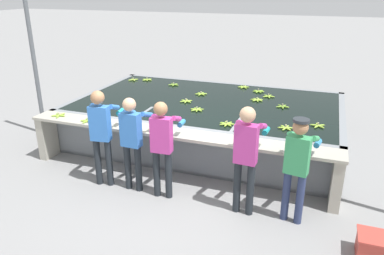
{
  "coord_description": "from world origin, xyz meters",
  "views": [
    {
      "loc": [
        2.32,
        -5.19,
        3.21
      ],
      "look_at": [
        0.0,
        1.18,
        0.62
      ],
      "focal_mm": 35.0,
      "sensor_mm": 36.0,
      "label": 1
    }
  ],
  "objects": [
    {
      "name": "knife_0",
      "position": [
        -0.28,
        0.2,
        0.9
      ],
      "size": [
        0.22,
        0.31,
        0.02
      ],
      "color": "silver",
      "rests_on": "work_ledge"
    },
    {
      "name": "crate",
      "position": [
        3.21,
        -0.83,
        0.16
      ],
      "size": [
        0.55,
        0.39,
        0.32
      ],
      "color": "#B73D33",
      "rests_on": "ground"
    },
    {
      "name": "banana_bunch_floating_11",
      "position": [
        1.18,
        2.9,
        0.9
      ],
      "size": [
        0.26,
        0.28,
        0.08
      ],
      "color": "#8CB738",
      "rests_on": "wash_tank"
    },
    {
      "name": "banana_bunch_floating_13",
      "position": [
        0.77,
        0.87,
        0.9
      ],
      "size": [
        0.28,
        0.27,
        0.08
      ],
      "color": "#8CB738",
      "rests_on": "wash_tank"
    },
    {
      "name": "knife_1",
      "position": [
        -0.75,
        0.19,
        0.9
      ],
      "size": [
        0.32,
        0.19,
        0.02
      ],
      "color": "silver",
      "rests_on": "work_ledge"
    },
    {
      "name": "banana_bunch_ledge_0",
      "position": [
        -2.34,
        0.23,
        0.91
      ],
      "size": [
        0.27,
        0.28,
        0.08
      ],
      "color": "#8CB738",
      "rests_on": "work_ledge"
    },
    {
      "name": "worker_4",
      "position": [
        2.1,
        -0.33,
        0.94
      ],
      "size": [
        0.48,
        0.74,
        1.57
      ],
      "color": "navy",
      "rests_on": "ground"
    },
    {
      "name": "worker_3",
      "position": [
        1.39,
        -0.36,
        1.0
      ],
      "size": [
        0.44,
        0.73,
        1.67
      ],
      "color": "#1E2328",
      "rests_on": "ground"
    },
    {
      "name": "banana_bunch_floating_9",
      "position": [
        0.9,
        3.24,
        0.9
      ],
      "size": [
        0.27,
        0.28,
        0.08
      ],
      "color": "#7FAD33",
      "rests_on": "wash_tank"
    },
    {
      "name": "banana_bunch_floating_2",
      "position": [
        2.3,
        1.33,
        0.9
      ],
      "size": [
        0.27,
        0.28,
        0.08
      ],
      "color": "#93BC3D",
      "rests_on": "wash_tank"
    },
    {
      "name": "banana_bunch_floating_7",
      "position": [
        0.48,
        3.5,
        0.9
      ],
      "size": [
        0.28,
        0.28,
        0.08
      ],
      "color": "#93BC3D",
      "rests_on": "wash_tank"
    },
    {
      "name": "worker_1",
      "position": [
        -0.48,
        -0.31,
        0.95
      ],
      "size": [
        0.42,
        0.71,
        1.59
      ],
      "color": "#1E2328",
      "rests_on": "ground"
    },
    {
      "name": "work_ledge",
      "position": [
        0.0,
        0.23,
        0.65
      ],
      "size": [
        5.55,
        0.45,
        0.89
      ],
      "color": "#A8A393",
      "rests_on": "ground"
    },
    {
      "name": "banana_bunch_floating_0",
      "position": [
        1.57,
        2.24,
        0.9
      ],
      "size": [
        0.27,
        0.28,
        0.08
      ],
      "color": "#75A333",
      "rests_on": "wash_tank"
    },
    {
      "name": "wash_tank",
      "position": [
        0.0,
        2.14,
        0.44
      ],
      "size": [
        5.55,
        3.4,
        0.89
      ],
      "color": "gray",
      "rests_on": "ground"
    },
    {
      "name": "worker_2",
      "position": [
        0.07,
        -0.35,
        0.95
      ],
      "size": [
        0.43,
        0.72,
        1.6
      ],
      "color": "#1E2328",
      "rests_on": "ground"
    },
    {
      "name": "banana_bunch_floating_12",
      "position": [
        -1.19,
        3.13,
        0.9
      ],
      "size": [
        0.27,
        0.28,
        0.08
      ],
      "color": "#75A333",
      "rests_on": "wash_tank"
    },
    {
      "name": "banana_bunch_floating_4",
      "position": [
        -0.29,
        2.57,
        0.9
      ],
      "size": [
        0.27,
        0.28,
        0.08
      ],
      "color": "#8CB738",
      "rests_on": "wash_tank"
    },
    {
      "name": "banana_bunch_floating_3",
      "position": [
        1.78,
        1.03,
        0.9
      ],
      "size": [
        0.28,
        0.28,
        0.08
      ],
      "color": "#93BC3D",
      "rests_on": "wash_tank"
    },
    {
      "name": "banana_bunch_floating_5",
      "position": [
        1.0,
        2.54,
        0.9
      ],
      "size": [
        0.28,
        0.28,
        0.08
      ],
      "color": "#93BC3D",
      "rests_on": "wash_tank"
    },
    {
      "name": "banana_bunch_floating_8",
      "position": [
        -2.05,
        3.38,
        0.9
      ],
      "size": [
        0.28,
        0.27,
        0.08
      ],
      "color": "#93BC3D",
      "rests_on": "wash_tank"
    },
    {
      "name": "ground_plane",
      "position": [
        0.0,
        0.0,
        0.0
      ],
      "size": [
        80.0,
        80.0,
        0.0
      ],
      "primitive_type": "plane",
      "color": "gray",
      "rests_on": "ground"
    },
    {
      "name": "banana_bunch_floating_6",
      "position": [
        -2.38,
        3.24,
        0.9
      ],
      "size": [
        0.23,
        0.23,
        0.08
      ],
      "color": "#9EC642",
      "rests_on": "wash_tank"
    },
    {
      "name": "support_post_left",
      "position": [
        -3.62,
        1.19,
        1.6
      ],
      "size": [
        0.09,
        0.09,
        3.2
      ],
      "color": "slate",
      "rests_on": "ground"
    },
    {
      "name": "banana_bunch_floating_1",
      "position": [
        -0.4,
        1.93,
        0.9
      ],
      "size": [
        0.27,
        0.28,
        0.08
      ],
      "color": "#93BC3D",
      "rests_on": "wash_tank"
    },
    {
      "name": "banana_bunch_floating_10",
      "position": [
        0.0,
        1.46,
        0.9
      ],
      "size": [
        0.28,
        0.28,
        0.08
      ],
      "color": "#8CB738",
      "rests_on": "wash_tank"
    },
    {
      "name": "worker_0",
      "position": [
        -1.03,
        -0.33,
        0.99
      ],
      "size": [
        0.47,
        0.74,
        1.66
      ],
      "color": "#1E2328",
      "rests_on": "ground"
    },
    {
      "name": "banana_bunch_ledge_1",
      "position": [
        -1.64,
        0.16,
        0.91
      ],
      "size": [
        0.28,
        0.28,
        0.08
      ],
      "color": "#8CB738",
      "rests_on": "work_ledge"
    }
  ]
}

